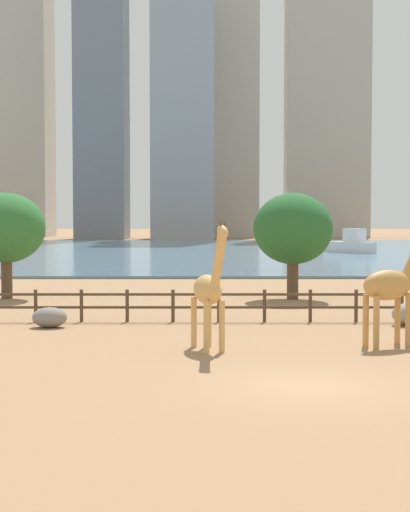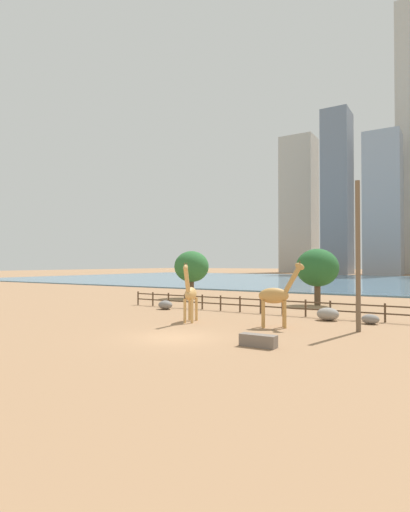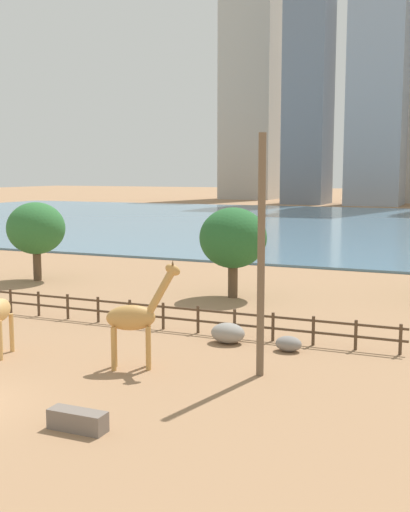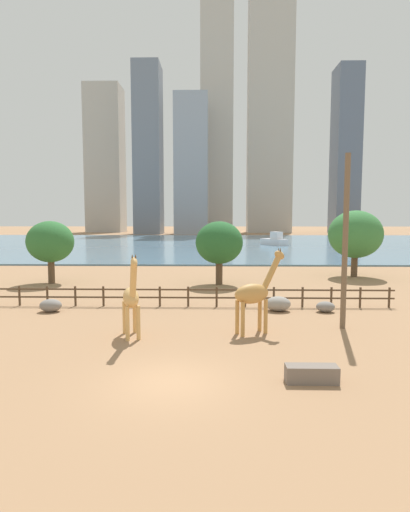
# 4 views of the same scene
# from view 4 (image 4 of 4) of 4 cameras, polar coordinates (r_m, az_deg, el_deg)

# --- Properties ---
(ground_plane) EXTENTS (400.00, 400.00, 0.00)m
(ground_plane) POSITION_cam_4_polar(r_m,az_deg,el_deg) (93.53, 0.37, 1.88)
(ground_plane) COLOR #9E7551
(harbor_water) EXTENTS (180.00, 86.00, 0.20)m
(harbor_water) POSITION_cam_4_polar(r_m,az_deg,el_deg) (90.53, 0.34, 1.83)
(harbor_water) COLOR slate
(harbor_water) RESTS_ON ground
(giraffe_tall) EXTENTS (1.32, 2.63, 4.11)m
(giraffe_tall) POSITION_cam_4_polar(r_m,az_deg,el_deg) (19.32, -10.50, -5.90)
(giraffe_tall) COLOR tan
(giraffe_tall) RESTS_ON ground
(giraffe_companion) EXTENTS (2.84, 1.80, 4.21)m
(giraffe_companion) POSITION_cam_4_polar(r_m,az_deg,el_deg) (19.85, 7.11, -5.31)
(giraffe_companion) COLOR #C18C47
(giraffe_companion) RESTS_ON ground
(utility_pole) EXTENTS (0.28, 0.28, 8.93)m
(utility_pole) POSITION_cam_4_polar(r_m,az_deg,el_deg) (21.56, 19.40, 1.87)
(utility_pole) COLOR brown
(utility_pole) RESTS_ON ground
(boulder_near_fence) EXTENTS (1.53, 1.20, 0.90)m
(boulder_near_fence) POSITION_cam_4_polar(r_m,az_deg,el_deg) (25.10, 10.40, -6.72)
(boulder_near_fence) COLOR gray
(boulder_near_fence) RESTS_ON ground
(boulder_by_pole) EXTENTS (1.33, 1.03, 0.77)m
(boulder_by_pole) POSITION_cam_4_polar(r_m,az_deg,el_deg) (26.25, -21.19, -6.61)
(boulder_by_pole) COLOR gray
(boulder_by_pole) RESTS_ON ground
(boulder_small) EXTENTS (1.13, 0.86, 0.65)m
(boulder_small) POSITION_cam_4_polar(r_m,az_deg,el_deg) (25.52, 16.83, -6.96)
(boulder_small) COLOR gray
(boulder_small) RESTS_ON ground
(feeding_trough) EXTENTS (1.80, 0.60, 0.60)m
(feeding_trough) POSITION_cam_4_polar(r_m,az_deg,el_deg) (14.88, 14.98, -15.96)
(feeding_trough) COLOR #72665B
(feeding_trough) RESTS_ON ground
(enclosure_fence) EXTENTS (26.12, 0.14, 1.30)m
(enclosure_fence) POSITION_cam_4_polar(r_m,az_deg,el_deg) (25.87, -2.26, -5.60)
(enclosure_fence) COLOR #4C3826
(enclosure_fence) RESTS_ON ground
(tree_left_large) EXTENTS (4.05, 4.05, 5.45)m
(tree_left_large) POSITION_cam_4_polar(r_m,az_deg,el_deg) (34.17, 2.04, 1.88)
(tree_left_large) COLOR brown
(tree_left_large) RESTS_ON ground
(tree_center_broad) EXTENTS (5.12, 5.12, 6.46)m
(tree_center_broad) POSITION_cam_4_polar(r_m,az_deg,el_deg) (41.39, 20.68, 2.90)
(tree_center_broad) COLOR brown
(tree_center_broad) RESTS_ON ground
(tree_right_tall) EXTENTS (4.01, 4.01, 5.47)m
(tree_right_tall) POSITION_cam_4_polar(r_m,az_deg,el_deg) (37.37, -21.23, 1.87)
(tree_right_tall) COLOR brown
(tree_right_tall) RESTS_ON ground
(boat_ferry) EXTENTS (5.32, 6.56, 2.79)m
(boat_ferry) POSITION_cam_4_polar(r_m,az_deg,el_deg) (84.33, 9.87, 2.20)
(boat_ferry) COLOR silver
(boat_ferry) RESTS_ON harbor_water
(boat_sailboat) EXTENTS (6.06, 3.09, 2.54)m
(boat_sailboat) POSITION_cam_4_polar(r_m,az_deg,el_deg) (103.16, 19.37, 2.49)
(boat_sailboat) COLOR gold
(boat_sailboat) RESTS_ON harbor_water
(boat_tug) EXTENTS (6.86, 4.12, 2.84)m
(boat_tug) POSITION_cam_4_polar(r_m,az_deg,el_deg) (89.32, 20.41, 2.13)
(boat_tug) COLOR silver
(boat_tug) RESTS_ON harbor_water
(skyline_tower_needle) EXTENTS (17.79, 8.22, 92.81)m
(skyline_tower_needle) POSITION_cam_4_polar(r_m,az_deg,el_deg) (171.42, 9.27, 19.03)
(skyline_tower_needle) COLOR #B7B2A8
(skyline_tower_needle) RESTS_ON ground
(skyline_block_central) EXTENTS (14.61, 12.57, 60.37)m
(skyline_block_central) POSITION_cam_4_polar(r_m,az_deg,el_deg) (177.43, -14.06, 13.14)
(skyline_block_central) COLOR #B7B2A8
(skyline_block_central) RESTS_ON ground
(skyline_tower_glass) EXTENTS (12.85, 9.09, 102.67)m
(skyline_tower_glass) POSITION_cam_4_polar(r_m,az_deg,el_deg) (170.02, 1.69, 20.93)
(skyline_tower_glass) COLOR #B7B2A8
(skyline_tower_glass) RESTS_ON ground
(skyline_block_left) EXTENTS (9.32, 11.94, 64.66)m
(skyline_block_left) POSITION_cam_4_polar(r_m,az_deg,el_deg) (172.52, 19.44, 13.94)
(skyline_block_left) COLOR slate
(skyline_block_left) RESTS_ON ground
(skyline_block_right) EXTENTS (12.11, 12.94, 49.97)m
(skyline_block_right) POSITION_cam_4_polar(r_m,az_deg,el_deg) (150.06, -1.95, 12.74)
(skyline_block_right) COLOR #939EAD
(skyline_block_right) RESTS_ON ground
(skyline_tower_short) EXTENTS (9.70, 12.32, 61.17)m
(skyline_tower_short) POSITION_cam_4_polar(r_m,az_deg,el_deg) (153.06, -8.10, 14.67)
(skyline_tower_short) COLOR slate
(skyline_tower_short) RESTS_ON ground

